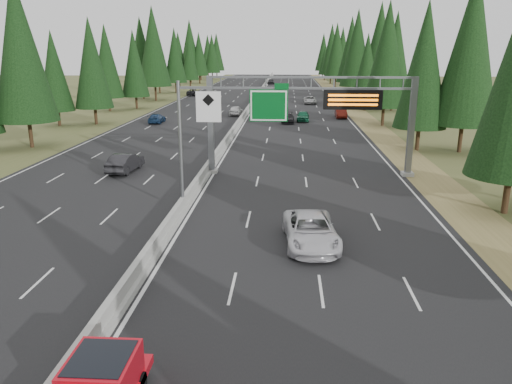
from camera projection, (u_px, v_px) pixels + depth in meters
The scene contains 18 objects.
road at pixel (249, 110), 84.31m from camera, with size 32.00×260.00×0.08m, color black.
shoulder_right at pixel (355, 111), 83.26m from camera, with size 3.60×260.00×0.06m, color olive.
shoulder_left at pixel (145, 110), 85.37m from camera, with size 3.60×260.00×0.06m, color #465326.
median_barrier at pixel (249, 108), 84.21m from camera, with size 0.70×260.00×0.85m.
sign_gantry at pixel (319, 110), 39.04m from camera, with size 16.75×0.98×7.80m.
hov_sign_pole at pixel (190, 137), 30.16m from camera, with size 2.80×0.50×8.00m.
tree_row_right at pixel (392, 54), 74.02m from camera, with size 11.60×239.26×18.96m.
tree_row_left at pixel (106, 55), 77.04m from camera, with size 10.65×237.42×18.82m.
silver_minivan at pixel (311, 231), 25.65m from camera, with size 2.60×5.63×1.57m, color silver.
car_ahead_green at pixel (303, 116), 71.03m from camera, with size 1.72×4.27×1.45m, color #125235.
car_ahead_dkred at pixel (341, 113), 74.48m from camera, with size 1.56×4.48×1.47m, color #59140C.
car_ahead_dkgrey at pixel (288, 118), 69.46m from camera, with size 1.81×4.44×1.29m, color black.
car_ahead_white at pixel (310, 100), 94.25m from camera, with size 2.29×4.96×1.38m, color #BDBDBD.
car_ahead_far at pixel (271, 81), 149.53m from camera, with size 1.83×4.56×1.55m, color black.
car_onc_near at pixel (125, 162), 41.34m from camera, with size 1.63×4.67×1.54m, color black.
car_onc_blue at pixel (157, 118), 69.24m from camera, with size 1.79×4.40×1.28m, color navy.
car_onc_white at pixel (236, 110), 77.57m from camera, with size 1.73×4.30×1.46m, color silver.
car_onc_far at pixel (194, 92), 111.47m from camera, with size 2.43×5.27×1.47m, color black.
Camera 1 is at (6.45, -4.65, 9.79)m, focal length 35.00 mm.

